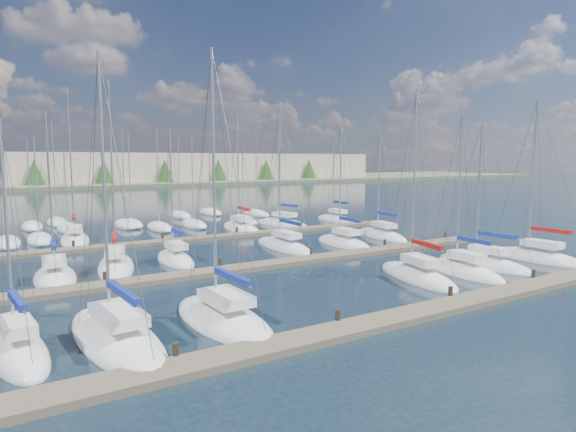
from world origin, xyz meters
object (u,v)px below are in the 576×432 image
sailboat_p (241,228)px  sailboat_h (55,277)px  sailboat_k (284,246)px  sailboat_i (116,266)px  sailboat_j (175,259)px  sailboat_m (382,235)px  sailboat_l (344,243)px  sailboat_d (417,276)px  sailboat_q (282,224)px  sailboat_f (484,264)px  sailboat_r (336,220)px  sailboat_c (223,319)px  sailboat_e (463,271)px  sailboat_g (537,258)px  sailboat_n (75,240)px  sailboat_a (17,351)px  sailboat_b (116,337)px

sailboat_p → sailboat_h: bearing=-138.5°
sailboat_k → sailboat_i: (-14.77, -0.53, 0.00)m
sailboat_j → sailboat_m: (22.12, 0.58, -0.01)m
sailboat_l → sailboat_p: (-3.79, 14.21, 0.00)m
sailboat_d → sailboat_q: size_ratio=1.10×
sailboat_i → sailboat_q: bearing=44.2°
sailboat_h → sailboat_i: 4.39m
sailboat_f → sailboat_r: (6.79, 27.24, 0.01)m
sailboat_c → sailboat_e: bearing=-1.0°
sailboat_h → sailboat_c: 14.92m
sailboat_g → sailboat_n: (-30.32, 28.59, 0.01)m
sailboat_p → sailboat_c: 31.76m
sailboat_a → sailboat_j: bearing=44.8°
sailboat_h → sailboat_l: bearing=4.9°
sailboat_d → sailboat_g: bearing=9.8°
sailboat_p → sailboat_a: bearing=-124.1°
sailboat_l → sailboat_i: 20.44m
sailboat_q → sailboat_i: sailboat_i is taller
sailboat_b → sailboat_m: size_ratio=1.15×
sailboat_g → sailboat_n: size_ratio=0.87×
sailboat_q → sailboat_r: bearing=-14.6°
sailboat_f → sailboat_r: 28.07m
sailboat_q → sailboat_k: sailboat_k is taller
sailboat_b → sailboat_h: bearing=90.2°
sailboat_b → sailboat_h: 13.49m
sailboat_r → sailboat_i: 33.38m
sailboat_q → sailboat_p: (-5.93, -0.65, 0.01)m
sailboat_j → sailboat_n: 15.16m
sailboat_d → sailboat_q: bearing=90.6°
sailboat_d → sailboat_p: 26.97m
sailboat_m → sailboat_i: size_ratio=0.80×
sailboat_h → sailboat_i: size_ratio=0.82×
sailboat_m → sailboat_h: size_ratio=0.98×
sailboat_d → sailboat_n: (-17.53, 27.96, 0.01)m
sailboat_e → sailboat_m: bearing=74.5°
sailboat_a → sailboat_p: (23.52, 27.45, -0.00)m
sailboat_h → sailboat_k: (18.96, 1.83, 0.01)m
sailboat_g → sailboat_d: bearing=175.5°
sailboat_j → sailboat_q: 22.73m
sailboat_d → sailboat_k: bearing=110.3°
sailboat_q → sailboat_b: bearing=-143.8°
sailboat_r → sailboat_p: bearing=-179.0°
sailboat_c → sailboat_b: bearing=175.5°
sailboat_j → sailboat_a: size_ratio=1.08×
sailboat_g → sailboat_m: size_ratio=1.16×
sailboat_j → sailboat_i: sailboat_i is taller
sailboat_b → sailboat_c: bearing=-6.3°
sailboat_r → sailboat_b: bearing=-140.1°
sailboat_b → sailboat_a: 3.83m
sailboat_l → sailboat_n: size_ratio=0.77×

